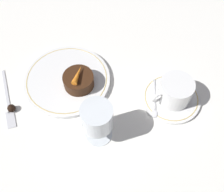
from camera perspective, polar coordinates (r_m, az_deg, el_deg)
name	(u,v)px	position (r m, az deg, el deg)	size (l,w,h in m)	color
ground_plane	(77,94)	(0.73, -7.68, 0.33)	(3.00, 3.00, 0.00)	white
dinner_plate	(67,80)	(0.75, -9.74, 3.51)	(0.24, 0.24, 0.01)	white
saucer	(171,98)	(0.73, 12.73, -0.45)	(0.16, 0.16, 0.01)	white
coffee_cup	(175,91)	(0.70, 13.62, 1.14)	(0.11, 0.09, 0.07)	white
spoon	(154,102)	(0.71, 9.22, -1.32)	(0.07, 0.11, 0.00)	silver
wine_glass	(97,119)	(0.59, -3.25, -5.06)	(0.07, 0.07, 0.12)	silver
fork	(8,104)	(0.76, -21.63, -1.72)	(0.04, 0.20, 0.01)	silver
dessert_cake	(79,81)	(0.72, -7.28, 3.36)	(0.08, 0.08, 0.04)	#381E0F
carrot_garnish	(78,75)	(0.70, -7.51, 4.60)	(0.05, 0.05, 0.02)	orange
chocolate_truffle	(11,108)	(0.74, -21.05, -2.49)	(0.02, 0.02, 0.02)	black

